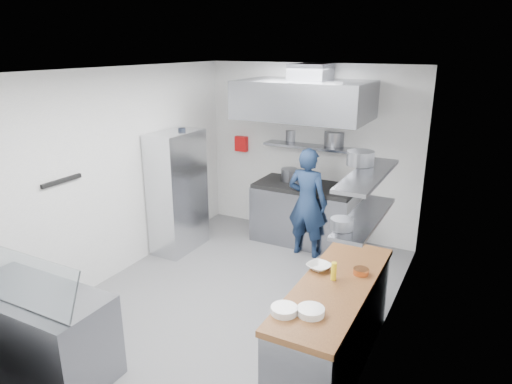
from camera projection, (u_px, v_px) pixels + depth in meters
The scene contains 35 objects.
floor at pixel (234, 299), 5.76m from camera, with size 5.00×5.00×0.00m, color slate.
ceiling at pixel (230, 70), 4.90m from camera, with size 5.00×5.00×0.00m, color silver.
wall_back at pixel (310, 152), 7.44m from camera, with size 3.60×0.02×2.80m, color white.
wall_front at pixel (53, 291), 3.23m from camera, with size 3.60×0.02×2.80m, color white.
wall_left at pixel (117, 174), 6.13m from camera, with size 5.00×0.02×2.80m, color white.
wall_right at pixel (388, 220), 4.54m from camera, with size 5.00×0.02×2.80m, color white.
gas_range at pixel (305, 215), 7.35m from camera, with size 1.60×0.80×0.90m, color gray.
cooktop at pixel (306, 186), 7.20m from camera, with size 1.57×0.78×0.06m, color black.
stock_pot_left at pixel (289, 175), 7.38m from camera, with size 0.27×0.27×0.20m, color slate.
stock_pot_mid at pixel (300, 179), 7.06m from camera, with size 0.32×0.32×0.24m, color slate.
over_range_shelf at pixel (312, 147), 7.23m from camera, with size 1.60×0.30×0.04m, color gray.
shelf_pot_a at pixel (292, 135), 7.59m from camera, with size 0.23×0.23×0.18m, color slate.
shelf_pot_b at pixel (335, 139), 7.20m from camera, with size 0.32×0.32×0.22m, color slate.
extractor_hood at pixel (304, 100), 6.64m from camera, with size 1.90×1.15×0.55m, color gray.
hood_duct at pixel (311, 72), 6.71m from camera, with size 0.55×0.55×0.24m, color slate.
red_firebox at pixel (241, 144), 7.94m from camera, with size 0.22×0.10×0.26m, color red.
chef at pixel (307, 203), 6.76m from camera, with size 0.61×0.40×1.66m, color #182948.
wire_rack at pixel (178, 192), 6.95m from camera, with size 0.50×0.90×1.85m, color silver.
rack_bin_a at pixel (181, 198), 7.06m from camera, with size 0.18×0.22×0.20m, color white.
rack_bin_b at pixel (197, 160), 7.30m from camera, with size 0.16×0.20×0.18m, color yellow.
rack_jar at pixel (182, 134), 6.76m from camera, with size 0.11×0.11×0.18m, color black.
knife_strip at pixel (62, 181), 5.31m from camera, with size 0.04×0.55×0.05m, color black.
prep_counter_base at pixel (333, 327), 4.48m from camera, with size 0.62×2.00×0.84m, color gray.
prep_counter_top at pixel (335, 286), 4.34m from camera, with size 0.65×2.04×0.06m, color brown.
plate_stack_a at pixel (311, 311), 3.82m from camera, with size 0.23×0.23×0.06m, color white.
plate_stack_b at pixel (284, 310), 3.84m from camera, with size 0.23×0.23×0.06m, color white.
copper_pan at pixel (361, 271), 4.50m from camera, with size 0.15×0.15×0.06m, color #D3763B.
squeeze_bottle at pixel (334, 271), 4.37m from camera, with size 0.05×0.05×0.18m, color yellow.
mixing_bowl at pixel (319, 267), 4.60m from camera, with size 0.23×0.23×0.06m, color white.
wall_shelf_lower at pixel (365, 217), 4.33m from camera, with size 0.30×1.30×0.04m, color gray.
wall_shelf_upper at pixel (368, 175), 4.20m from camera, with size 0.30×1.30×0.04m, color gray.
shelf_pot_c at pixel (342, 224), 3.98m from camera, with size 0.20×0.20×0.10m, color slate.
shelf_pot_d at pixel (360, 158), 4.43m from camera, with size 0.27×0.27×0.14m, color slate.
display_case at pixel (39, 332), 4.39m from camera, with size 1.50×0.70×0.85m, color gray.
display_glass at pixel (17, 278), 4.09m from camera, with size 1.47×0.02×0.45m, color silver.
Camera 1 is at (2.60, -4.36, 3.06)m, focal length 32.00 mm.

